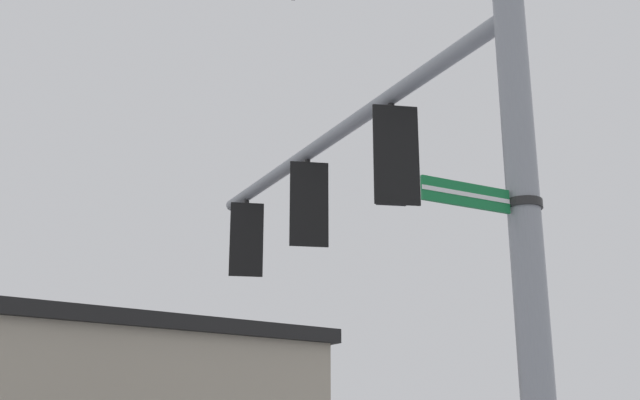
{
  "coord_description": "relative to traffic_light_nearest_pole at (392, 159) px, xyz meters",
  "views": [
    {
      "loc": [
        -3.0,
        -6.88,
        2.17
      ],
      "look_at": [
        -1.28,
        3.8,
        5.51
      ],
      "focal_mm": 46.62,
      "sensor_mm": 36.0,
      "label": 1
    }
  ],
  "objects": [
    {
      "name": "mast_arm",
      "position": [
        -0.47,
        1.39,
        0.79
      ],
      "size": [
        2.51,
        6.99,
        0.19
      ],
      "primitive_type": "cylinder",
      "rotation": [
        0.0,
        1.57,
        1.89
      ],
      "color": "gray"
    },
    {
      "name": "traffic_light_nearest_pole",
      "position": [
        0.0,
        0.0,
        0.0
      ],
      "size": [
        0.54,
        0.49,
        1.31
      ],
      "color": "black"
    },
    {
      "name": "traffic_light_mid_inner",
      "position": [
        -0.71,
        2.11,
        0.0
      ],
      "size": [
        0.54,
        0.49,
        1.31
      ],
      "color": "black"
    },
    {
      "name": "traffic_light_mid_outer",
      "position": [
        -1.42,
        4.22,
        0.0
      ],
      "size": [
        0.54,
        0.49,
        1.31
      ],
      "color": "black"
    },
    {
      "name": "signal_pole",
      "position": [
        0.69,
        -2.08,
        -2.06
      ],
      "size": [
        0.31,
        0.31,
        6.89
      ],
      "primitive_type": "cylinder",
      "color": "gray",
      "rests_on": "ground"
    },
    {
      "name": "street_name_sign",
      "position": [
        0.44,
        -2.16,
        -1.15
      ],
      "size": [
        1.24,
        0.55,
        0.22
      ],
      "color": "#147238"
    }
  ]
}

